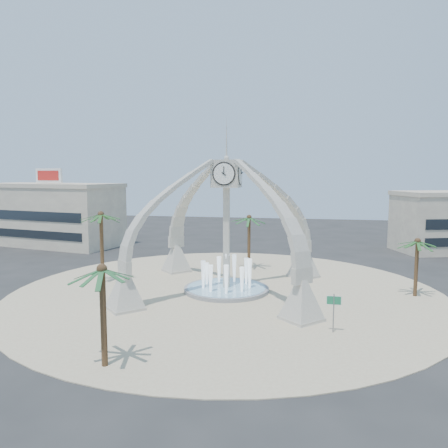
% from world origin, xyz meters
% --- Properties ---
extents(ground, '(140.00, 140.00, 0.00)m').
position_xyz_m(ground, '(0.00, 0.00, 0.00)').
color(ground, '#282828').
rests_on(ground, ground).
extents(plaza, '(40.00, 40.00, 0.06)m').
position_xyz_m(plaza, '(0.00, 0.00, 0.03)').
color(plaza, beige).
rests_on(plaza, ground).
extents(clock_tower, '(17.94, 17.94, 16.30)m').
position_xyz_m(clock_tower, '(-0.00, -0.00, 6.49)').
color(clock_tower, beige).
rests_on(clock_tower, ground).
extents(fountain, '(8.00, 8.00, 3.62)m').
position_xyz_m(fountain, '(0.00, 0.00, 0.29)').
color(fountain, '#9C9D9F').
rests_on(fountain, ground).
extents(building_nw, '(23.75, 13.73, 11.90)m').
position_xyz_m(building_nw, '(-32.00, 22.00, 4.83)').
color(building_nw, beige).
rests_on(building_nw, ground).
extents(palm_east, '(4.67, 4.67, 5.74)m').
position_xyz_m(palm_east, '(17.07, 1.51, 5.00)').
color(palm_east, brown).
rests_on(palm_east, ground).
extents(palm_west, '(5.05, 5.05, 7.74)m').
position_xyz_m(palm_west, '(-13.01, 0.96, 6.87)').
color(palm_west, brown).
rests_on(palm_west, ground).
extents(palm_north, '(4.46, 4.46, 6.78)m').
position_xyz_m(palm_north, '(0.79, 10.03, 5.97)').
color(palm_north, brown).
rests_on(palm_north, ground).
extents(palm_south, '(5.07, 5.07, 6.43)m').
position_xyz_m(palm_south, '(-3.93, -17.20, 5.63)').
color(palm_south, brown).
rests_on(palm_south, ground).
extents(street_sign, '(1.03, 0.09, 2.79)m').
position_xyz_m(street_sign, '(9.28, -9.28, 2.00)').
color(street_sign, slate).
rests_on(street_sign, ground).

